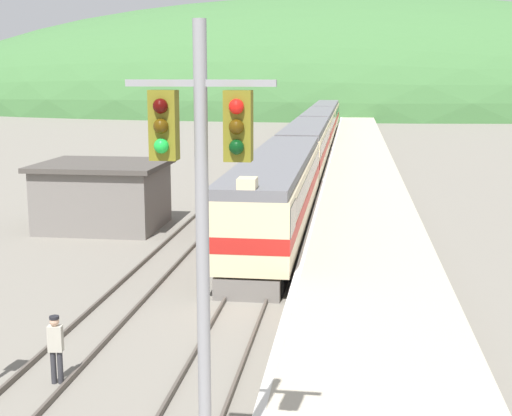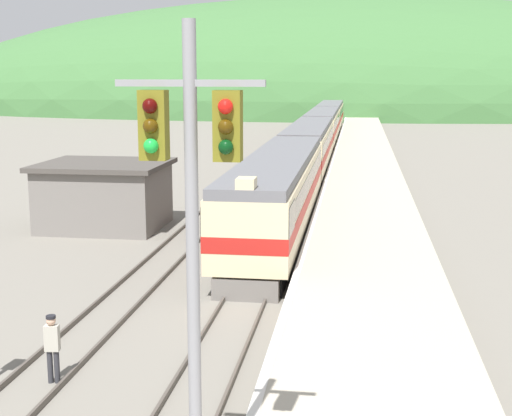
# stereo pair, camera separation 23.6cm
# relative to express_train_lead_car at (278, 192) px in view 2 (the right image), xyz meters

# --- Properties ---
(track_main) EXTENTS (1.52, 180.00, 0.16)m
(track_main) POSITION_rel_express_train_lead_car_xyz_m (0.00, 42.42, -2.05)
(track_main) COLOR #4C443D
(track_main) RESTS_ON ground
(track_siding) EXTENTS (1.52, 180.00, 0.16)m
(track_siding) POSITION_rel_express_train_lead_car_xyz_m (-4.19, 42.42, -2.05)
(track_siding) COLOR #4C443D
(track_siding) RESTS_ON ground
(platform) EXTENTS (5.20, 140.00, 0.91)m
(platform) POSITION_rel_express_train_lead_car_xyz_m (4.21, 22.42, -1.68)
(platform) COLOR #B2A893
(platform) RESTS_ON ground
(distant_hills) EXTENTS (189.75, 85.39, 46.93)m
(distant_hills) POSITION_rel_express_train_lead_car_xyz_m (0.00, 122.83, -2.13)
(distant_hills) COLOR #3D6B38
(distant_hills) RESTS_ON ground
(station_shed) EXTENTS (6.23, 5.44, 3.33)m
(station_shed) POSITION_rel_express_train_lead_car_xyz_m (-8.88, 0.68, -0.44)
(station_shed) COLOR slate
(station_shed) RESTS_ON ground
(express_train_lead_car) EXTENTS (3.03, 20.96, 4.24)m
(express_train_lead_car) POSITION_rel_express_train_lead_car_xyz_m (0.00, 0.00, 0.00)
(express_train_lead_car) COLOR black
(express_train_lead_car) RESTS_ON ground
(carriage_second) EXTENTS (3.02, 19.72, 3.88)m
(carriage_second) POSITION_rel_express_train_lead_car_xyz_m (0.00, 21.45, -0.01)
(carriage_second) COLOR black
(carriage_second) RESTS_ON ground
(carriage_third) EXTENTS (3.02, 19.72, 3.88)m
(carriage_third) POSITION_rel_express_train_lead_car_xyz_m (0.00, 42.05, -0.01)
(carriage_third) COLOR black
(carriage_third) RESTS_ON ground
(carriage_fourth) EXTENTS (3.02, 19.72, 3.88)m
(carriage_fourth) POSITION_rel_express_train_lead_car_xyz_m (0.00, 62.64, -0.01)
(carriage_fourth) COLOR black
(carriage_fourth) RESTS_ON ground
(signal_mast_main) EXTENTS (2.20, 0.42, 8.48)m
(signal_mast_main) POSITION_rel_express_train_lead_car_xyz_m (1.29, -23.20, 3.44)
(signal_mast_main) COLOR gray
(signal_mast_main) RESTS_ON ground
(track_worker) EXTENTS (0.38, 0.26, 1.78)m
(track_worker) POSITION_rel_express_train_lead_car_xyz_m (-3.76, -17.29, -1.10)
(track_worker) COLOR #2D2D33
(track_worker) RESTS_ON ground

